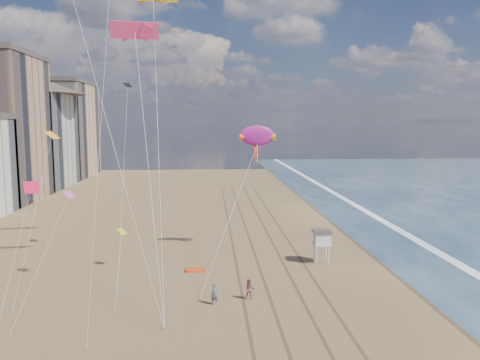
{
  "coord_description": "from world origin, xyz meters",
  "views": [
    {
      "loc": [
        -4.04,
        -22.31,
        15.55
      ],
      "look_at": [
        -0.88,
        26.0,
        9.5
      ],
      "focal_mm": 35.0,
      "sensor_mm": 36.0,
      "label": 1
    }
  ],
  "objects_px": {
    "grounded_kite": "(195,270)",
    "kite_flyer_a": "(215,294)",
    "lifeguard_stand": "(322,238)",
    "kite_flyer_b": "(249,290)",
    "show_kite": "(257,136)"
  },
  "relations": [
    {
      "from": "grounded_kite",
      "to": "kite_flyer_a",
      "type": "height_order",
      "value": "kite_flyer_a"
    },
    {
      "from": "lifeguard_stand",
      "to": "kite_flyer_a",
      "type": "bearing_deg",
      "value": -137.01
    },
    {
      "from": "show_kite",
      "to": "kite_flyer_a",
      "type": "height_order",
      "value": "show_kite"
    },
    {
      "from": "lifeguard_stand",
      "to": "kite_flyer_a",
      "type": "distance_m",
      "value": 16.42
    },
    {
      "from": "lifeguard_stand",
      "to": "kite_flyer_b",
      "type": "bearing_deg",
      "value": -130.95
    },
    {
      "from": "lifeguard_stand",
      "to": "kite_flyer_a",
      "type": "relative_size",
      "value": 1.95
    },
    {
      "from": "kite_flyer_a",
      "to": "kite_flyer_b",
      "type": "relative_size",
      "value": 1.01
    },
    {
      "from": "lifeguard_stand",
      "to": "kite_flyer_b",
      "type": "relative_size",
      "value": 1.97
    },
    {
      "from": "lifeguard_stand",
      "to": "grounded_kite",
      "type": "xyz_separation_m",
      "value": [
        -13.85,
        -1.91,
        -2.7
      ]
    },
    {
      "from": "grounded_kite",
      "to": "kite_flyer_a",
      "type": "relative_size",
      "value": 1.07
    },
    {
      "from": "kite_flyer_b",
      "to": "lifeguard_stand",
      "type": "bearing_deg",
      "value": 60.15
    },
    {
      "from": "kite_flyer_b",
      "to": "grounded_kite",
      "type": "bearing_deg",
      "value": 132.11
    },
    {
      "from": "lifeguard_stand",
      "to": "kite_flyer_a",
      "type": "height_order",
      "value": "lifeguard_stand"
    },
    {
      "from": "grounded_kite",
      "to": "kite_flyer_a",
      "type": "bearing_deg",
      "value": -80.43
    },
    {
      "from": "lifeguard_stand",
      "to": "show_kite",
      "type": "relative_size",
      "value": 0.18
    }
  ]
}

